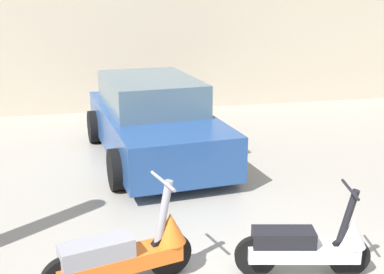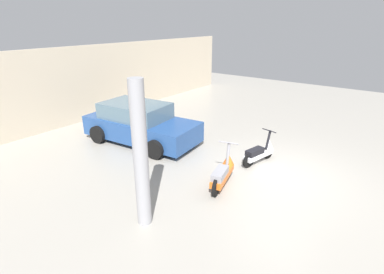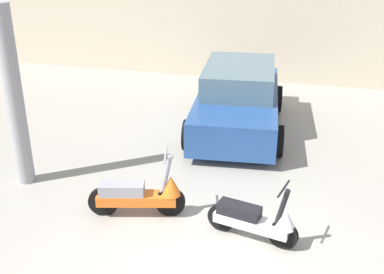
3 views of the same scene
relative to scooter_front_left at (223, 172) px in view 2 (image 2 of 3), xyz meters
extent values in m
plane|color=#9E998E|center=(1.42, -1.03, -0.39)|extent=(28.00, 28.00, 0.00)
cube|color=beige|center=(1.42, 7.90, 1.22)|extent=(19.60, 0.12, 3.21)
cylinder|color=black|center=(0.45, 0.12, -0.14)|extent=(0.49, 0.20, 0.49)
cylinder|color=black|center=(-0.59, -0.15, -0.14)|extent=(0.49, 0.20, 0.49)
cube|color=orange|center=(-0.07, -0.02, -0.08)|extent=(1.30, 0.60, 0.17)
cube|color=gray|center=(-0.29, -0.07, 0.10)|extent=(0.76, 0.45, 0.19)
cylinder|color=gray|center=(0.40, 0.10, 0.34)|extent=(0.24, 0.14, 0.69)
cylinder|color=gray|center=(0.40, 0.10, 0.69)|extent=(0.17, 0.55, 0.03)
cone|color=orange|center=(0.47, 0.12, 0.16)|extent=(0.40, 0.40, 0.32)
cylinder|color=black|center=(2.29, -0.29, -0.17)|extent=(0.45, 0.17, 0.44)
cylinder|color=black|center=(1.34, -0.08, -0.17)|extent=(0.45, 0.17, 0.44)
cube|color=silver|center=(1.82, -0.19, -0.11)|extent=(1.18, 0.51, 0.15)
cube|color=black|center=(1.61, -0.14, 0.05)|extent=(0.68, 0.39, 0.17)
cylinder|color=black|center=(2.24, -0.28, 0.28)|extent=(0.21, 0.12, 0.62)
cylinder|color=black|center=(2.24, -0.28, 0.59)|extent=(0.14, 0.50, 0.03)
cone|color=silver|center=(2.31, -0.30, 0.11)|extent=(0.35, 0.35, 0.29)
cube|color=navy|center=(0.86, 4.01, 0.14)|extent=(2.18, 4.38, 0.70)
cube|color=slate|center=(0.84, 4.26, 0.77)|extent=(1.78, 2.51, 0.55)
cylinder|color=black|center=(1.90, 2.80, -0.07)|extent=(0.29, 0.66, 0.64)
cylinder|color=black|center=(0.09, 2.61, -0.07)|extent=(0.29, 0.66, 0.64)
cylinder|color=black|center=(1.64, 5.40, -0.07)|extent=(0.29, 0.66, 0.64)
cylinder|color=black|center=(-0.18, 5.22, -0.07)|extent=(0.29, 0.66, 0.64)
cylinder|color=#99999E|center=(-2.45, 0.53, 1.22)|extent=(0.31, 0.31, 3.21)
camera|label=1|loc=(-0.29, -4.32, 2.46)|focal=45.00mm
camera|label=2|loc=(-6.24, -3.65, 3.82)|focal=28.00mm
camera|label=3|loc=(2.51, -6.22, 3.94)|focal=45.00mm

